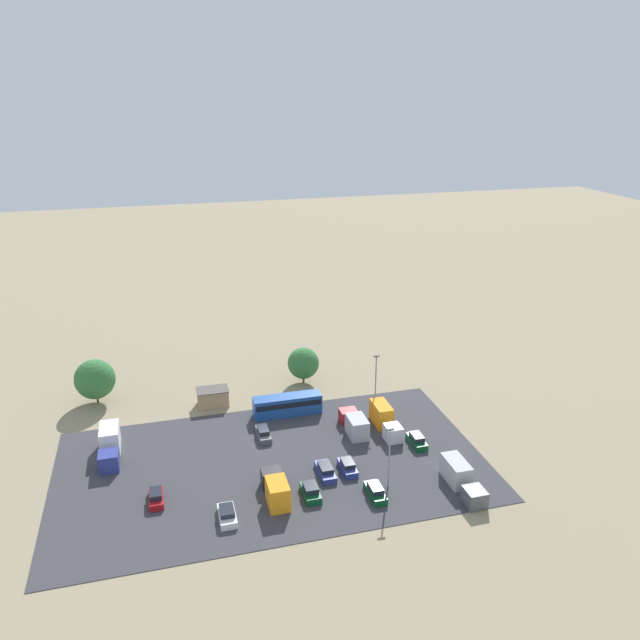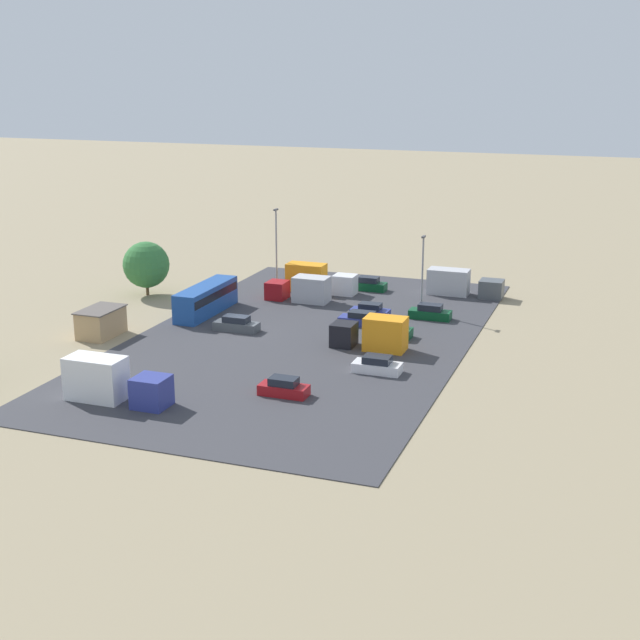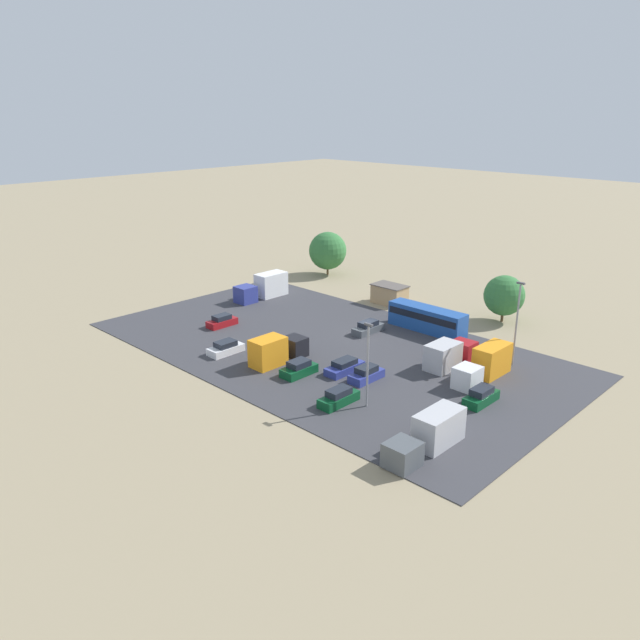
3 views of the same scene
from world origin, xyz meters
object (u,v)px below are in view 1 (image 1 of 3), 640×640
object	(u,v)px
parked_car_3	(348,467)
parked_car_6	(263,433)
parked_car_1	(156,497)
parked_truck_4	(276,489)
bus	(287,404)
parked_car_5	(227,515)
parked_truck_0	(461,478)
parked_truck_2	(355,424)
shed_building	(213,397)
parked_car_4	(417,440)
parked_truck_1	(110,445)
parked_car_7	(326,471)
parked_car_0	(311,492)
parked_truck_3	(384,419)
parked_car_2	(375,492)

from	to	relation	value
parked_car_3	parked_car_6	world-z (taller)	parked_car_3
parked_car_1	parked_truck_4	distance (m)	14.72
bus	parked_car_5	size ratio (longest dim) A/B	2.49
parked_car_1	bus	bearing A→B (deg)	-139.58
parked_truck_0	parked_truck_2	size ratio (longest dim) A/B	1.20
bus	shed_building	bearing A→B (deg)	-119.36
parked_car_6	parked_truck_4	distance (m)	14.81
parked_car_4	parked_truck_1	world-z (taller)	parked_truck_1
parked_car_5	parked_car_7	world-z (taller)	parked_car_5
bus	parked_car_7	distance (m)	17.28
parked_car_5	parked_truck_4	bearing A→B (deg)	-160.55
parked_truck_0	parked_car_0	bearing A→B (deg)	-9.39
parked_truck_0	parked_truck_2	world-z (taller)	parked_truck_0
parked_car_0	parked_car_4	xyz separation A→B (m)	(-17.53, -7.63, 0.00)
parked_car_4	parked_truck_4	bearing A→B (deg)	17.97
parked_car_6	parked_car_7	bearing A→B (deg)	118.71
parked_car_0	parked_car_5	bearing A→B (deg)	8.94
parked_car_5	parked_car_6	size ratio (longest dim) A/B	0.92
parked_car_5	parked_truck_4	size ratio (longest dim) A/B	0.60
parked_car_5	parked_truck_4	distance (m)	6.74
parked_car_3	parked_truck_1	bearing A→B (deg)	158.06
parked_car_0	parked_truck_3	bearing A→B (deg)	-138.17
bus	parked_car_1	xyz separation A→B (m)	(20.27, 17.26, -1.04)
parked_truck_2	parked_car_3	bearing A→B (deg)	-113.14
bus	parked_car_5	xyz separation A→B (m)	(12.26, 22.82, -1.05)
parked_truck_4	parked_truck_3	bearing A→B (deg)	33.57
parked_car_0	parked_car_6	bearing A→B (deg)	-78.22
shed_building	bus	bearing A→B (deg)	150.64
parked_car_1	parked_car_3	world-z (taller)	parked_car_3
parked_car_7	parked_truck_2	xyz separation A→B (m)	(-7.05, -9.37, 0.73)
parked_truck_3	parked_truck_4	world-z (taller)	parked_truck_3
parked_truck_0	parked_car_6	bearing A→B (deg)	-39.86
parked_car_6	parked_truck_0	bearing A→B (deg)	140.14
parked_car_6	parked_car_4	bearing A→B (deg)	159.68
parked_car_2	parked_car_6	xyz separation A→B (m)	(10.95, -17.43, -0.02)
parked_truck_3	parked_truck_4	xyz separation A→B (m)	(18.95, 12.58, -0.05)
parked_car_1	parked_truck_0	world-z (taller)	parked_truck_0
parked_truck_4	bus	bearing A→B (deg)	73.87
parked_car_4	parked_truck_0	size ratio (longest dim) A/B	0.48
parked_truck_4	parked_car_3	bearing A→B (deg)	18.29
parked_car_5	parked_truck_1	distance (m)	22.70
parked_car_3	parked_car_7	bearing A→B (deg)	-179.41
parked_truck_3	parked_car_6	bearing A→B (deg)	-6.91
parked_truck_1	parked_car_0	bearing A→B (deg)	146.33
shed_building	parked_truck_1	distance (m)	18.80
parked_car_4	parked_car_6	distance (m)	22.10
shed_building	parked_car_7	world-z (taller)	shed_building
parked_car_5	parked_truck_3	world-z (taller)	parked_truck_3
shed_building	parked_car_7	xyz separation A→B (m)	(-12.22, 23.31, -0.73)
parked_car_0	parked_car_3	bearing A→B (deg)	-146.76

